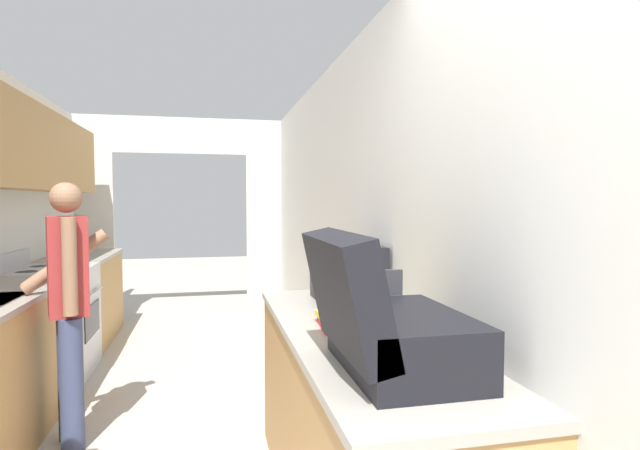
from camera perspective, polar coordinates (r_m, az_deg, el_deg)
The scene contains 10 objects.
wall_right at distance 3.31m, azimuth 4.24°, elevation -0.85°, with size 0.06×7.91×2.50m.
wall_far_with_doorway at distance 6.56m, azimuth -15.52°, elevation 2.54°, with size 2.93×0.06×2.50m.
counter_left at distance 4.35m, azimuth -30.12°, elevation -10.99°, with size 0.62×4.14×0.90m.
counter_right at distance 2.39m, azimuth 4.22°, elevation -22.30°, with size 0.62×1.98×0.90m.
range_oven at distance 4.78m, azimuth -28.34°, elevation -9.66°, with size 0.66×0.76×1.04m.
person at distance 3.34m, azimuth -26.79°, elevation -8.31°, with size 0.50×0.44×1.57m.
suitcase at distance 1.69m, azimuth 7.22°, elevation -11.16°, with size 0.48×0.60×0.46m.
microwave at distance 2.78m, azimuth 3.07°, elevation -5.52°, with size 0.33×0.47×0.32m.
book_stack at distance 2.26m, azimuth 3.18°, elevation -10.34°, with size 0.25×0.29×0.11m.
knife at distance 5.17m, azimuth -27.72°, elevation -3.66°, with size 0.05×0.32×0.02m.
Camera 1 is at (0.34, -1.01, 1.47)m, focal length 28.00 mm.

